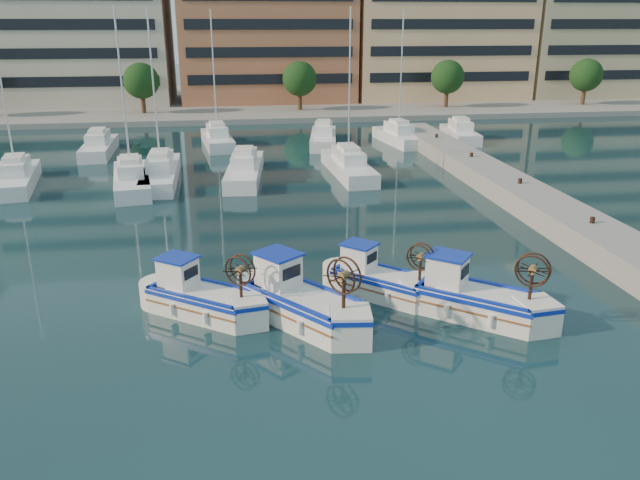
{
  "coord_description": "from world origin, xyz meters",
  "views": [
    {
      "loc": [
        -4.49,
        -20.95,
        10.6
      ],
      "look_at": [
        -0.75,
        4.6,
        1.5
      ],
      "focal_mm": 35.0,
      "sensor_mm": 36.0,
      "label": 1
    }
  ],
  "objects_px": {
    "fishing_boat_b": "(300,301)",
    "fishing_boat_d": "(474,297)",
    "fishing_boat_a": "(201,296)",
    "fishing_boat_c": "(379,279)"
  },
  "relations": [
    {
      "from": "fishing_boat_b",
      "to": "fishing_boat_d",
      "type": "bearing_deg",
      "value": -43.03
    },
    {
      "from": "fishing_boat_d",
      "to": "fishing_boat_c",
      "type": "bearing_deg",
      "value": 90.67
    },
    {
      "from": "fishing_boat_a",
      "to": "fishing_boat_c",
      "type": "xyz_separation_m",
      "value": [
        7.1,
        0.73,
        -0.04
      ]
    },
    {
      "from": "fishing_boat_b",
      "to": "fishing_boat_d",
      "type": "xyz_separation_m",
      "value": [
        6.5,
        -0.53,
        -0.05
      ]
    },
    {
      "from": "fishing_boat_d",
      "to": "fishing_boat_a",
      "type": "bearing_deg",
      "value": 119.57
    },
    {
      "from": "fishing_boat_b",
      "to": "fishing_boat_d",
      "type": "height_order",
      "value": "fishing_boat_b"
    },
    {
      "from": "fishing_boat_a",
      "to": "fishing_boat_b",
      "type": "bearing_deg",
      "value": -71.57
    },
    {
      "from": "fishing_boat_a",
      "to": "fishing_boat_c",
      "type": "relative_size",
      "value": 1.09
    },
    {
      "from": "fishing_boat_b",
      "to": "fishing_boat_d",
      "type": "distance_m",
      "value": 6.52
    },
    {
      "from": "fishing_boat_b",
      "to": "fishing_boat_c",
      "type": "bearing_deg",
      "value": -9.63
    }
  ]
}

